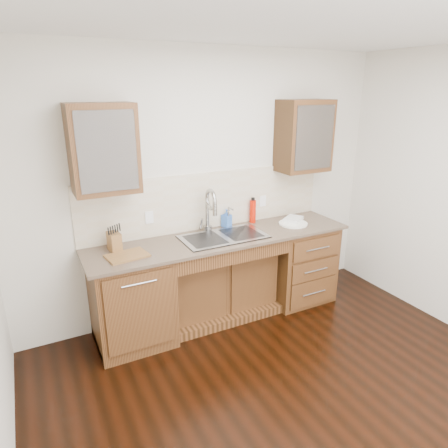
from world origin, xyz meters
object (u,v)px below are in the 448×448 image
soap_bottle (227,218)px  knife_block (114,242)px  water_bottle (253,211)px  cutting_board (127,256)px  plate (293,224)px

soap_bottle → knife_block: bearing=163.9°
soap_bottle → knife_block: size_ratio=1.11×
water_bottle → cutting_board: 1.50m
water_bottle → knife_block: size_ratio=1.46×
soap_bottle → knife_block: soap_bottle is taller
water_bottle → cutting_board: size_ratio=0.72×
water_bottle → plate: 0.46m
water_bottle → plate: (0.36, -0.26, -0.12)m
soap_bottle → plate: (0.68, -0.27, -0.09)m
water_bottle → knife_block: (-1.53, -0.12, -0.04)m
water_bottle → soap_bottle: bearing=178.4°
soap_bottle → cutting_board: soap_bottle is taller
plate → cutting_board: plate is taller
water_bottle → plate: size_ratio=0.81×
water_bottle → plate: bearing=-35.8°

